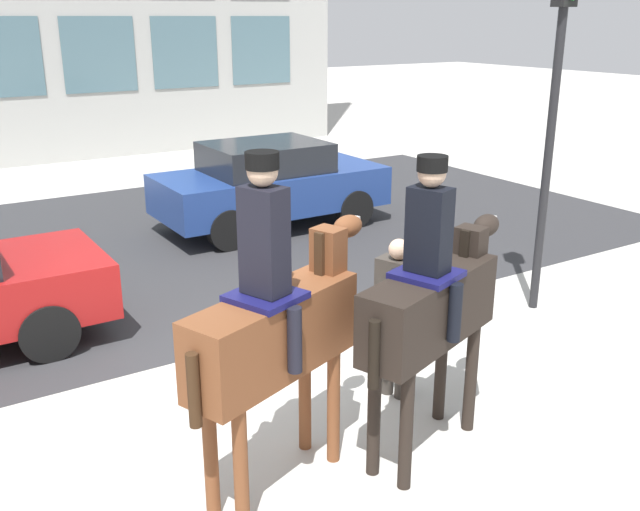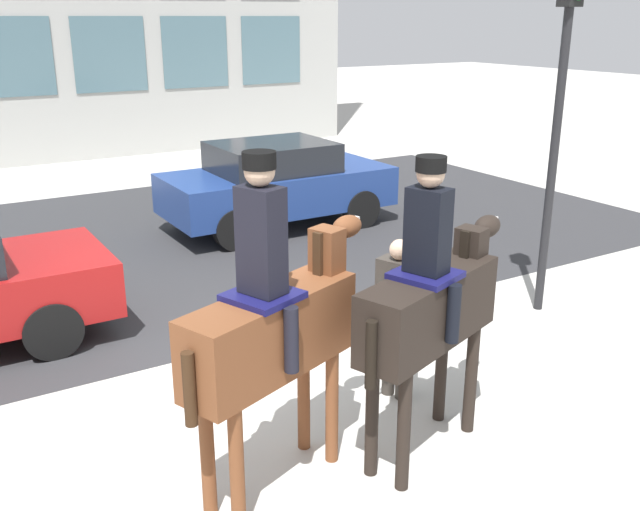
{
  "view_description": "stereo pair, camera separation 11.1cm",
  "coord_description": "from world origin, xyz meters",
  "px_view_note": "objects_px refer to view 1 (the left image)",
  "views": [
    {
      "loc": [
        -2.99,
        -6.34,
        3.63
      ],
      "look_at": [
        0.21,
        -1.27,
        1.62
      ],
      "focal_mm": 40.0,
      "sensor_mm": 36.0,
      "label": 1
    },
    {
      "loc": [
        -2.89,
        -6.4,
        3.63
      ],
      "look_at": [
        0.21,
        -1.27,
        1.62
      ],
      "focal_mm": 40.0,
      "sensor_mm": 36.0,
      "label": 2
    }
  ],
  "objects_px": {
    "pedestrian_bystander": "(397,307)",
    "street_car_far_lane": "(270,183)",
    "mounted_horse_lead": "(276,324)",
    "traffic_light": "(557,76)",
    "mounted_horse_companion": "(432,302)"
  },
  "relations": [
    {
      "from": "mounted_horse_lead",
      "to": "mounted_horse_companion",
      "type": "relative_size",
      "value": 1.05
    },
    {
      "from": "street_car_far_lane",
      "to": "mounted_horse_lead",
      "type": "bearing_deg",
      "value": -117.91
    },
    {
      "from": "pedestrian_bystander",
      "to": "street_car_far_lane",
      "type": "relative_size",
      "value": 0.41
    },
    {
      "from": "mounted_horse_lead",
      "to": "traffic_light",
      "type": "bearing_deg",
      "value": -2.93
    },
    {
      "from": "street_car_far_lane",
      "to": "traffic_light",
      "type": "relative_size",
      "value": 0.91
    },
    {
      "from": "traffic_light",
      "to": "mounted_horse_lead",
      "type": "bearing_deg",
      "value": -162.4
    },
    {
      "from": "mounted_horse_lead",
      "to": "pedestrian_bystander",
      "type": "distance_m",
      "value": 1.84
    },
    {
      "from": "mounted_horse_companion",
      "to": "street_car_far_lane",
      "type": "height_order",
      "value": "mounted_horse_companion"
    },
    {
      "from": "pedestrian_bystander",
      "to": "mounted_horse_companion",
      "type": "bearing_deg",
      "value": 47.99
    },
    {
      "from": "mounted_horse_lead",
      "to": "mounted_horse_companion",
      "type": "height_order",
      "value": "mounted_horse_lead"
    },
    {
      "from": "mounted_horse_companion",
      "to": "street_car_far_lane",
      "type": "bearing_deg",
      "value": 52.97
    },
    {
      "from": "street_car_far_lane",
      "to": "traffic_light",
      "type": "bearing_deg",
      "value": -77.71
    },
    {
      "from": "mounted_horse_companion",
      "to": "pedestrian_bystander",
      "type": "bearing_deg",
      "value": 49.55
    },
    {
      "from": "pedestrian_bystander",
      "to": "street_car_far_lane",
      "type": "height_order",
      "value": "pedestrian_bystander"
    },
    {
      "from": "street_car_far_lane",
      "to": "pedestrian_bystander",
      "type": "bearing_deg",
      "value": -107.12
    }
  ]
}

